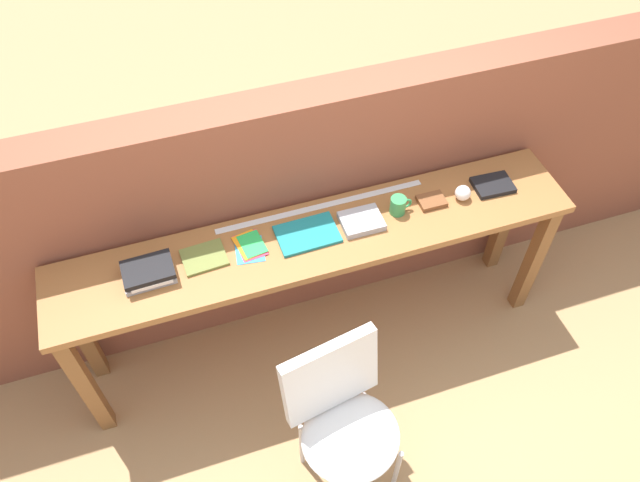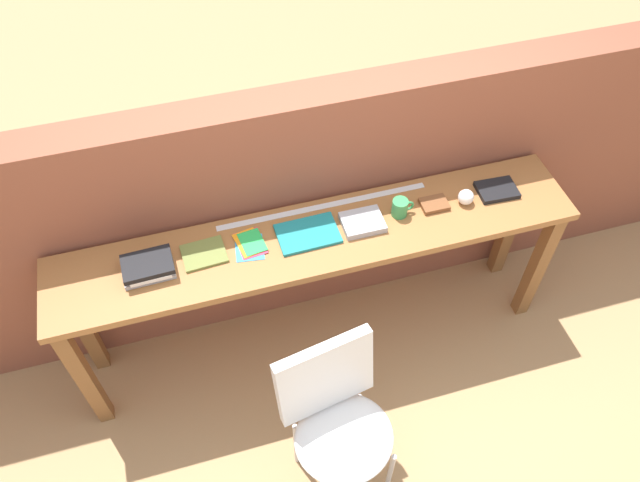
{
  "view_description": "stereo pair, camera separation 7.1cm",
  "coord_description": "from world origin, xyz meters",
  "px_view_note": "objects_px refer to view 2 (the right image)",
  "views": [
    {
      "loc": [
        -0.57,
        -1.47,
        3.09
      ],
      "look_at": [
        0.0,
        0.25,
        0.9
      ],
      "focal_mm": 35.0,
      "sensor_mm": 36.0,
      "label": 1
    },
    {
      "loc": [
        -0.5,
        -1.49,
        3.09
      ],
      "look_at": [
        0.0,
        0.25,
        0.9
      ],
      "focal_mm": 35.0,
      "sensor_mm": 36.0,
      "label": 2
    }
  ],
  "objects_px": {
    "leather_journal_brown": "(434,204)",
    "magazine_cycling": "(204,254)",
    "pamphlet_pile_colourful": "(250,244)",
    "mug": "(400,208)",
    "book_repair_rightmost": "(497,190)",
    "chair_white_moulded": "(337,417)",
    "book_stack_leftmost": "(148,267)",
    "sports_ball_small": "(466,197)",
    "book_open_centre": "(308,234)"
  },
  "relations": [
    {
      "from": "book_stack_leftmost",
      "to": "pamphlet_pile_colourful",
      "type": "relative_size",
      "value": 1.16
    },
    {
      "from": "mug",
      "to": "book_repair_rightmost",
      "type": "xyz_separation_m",
      "value": [
        0.51,
        0.01,
        -0.03
      ]
    },
    {
      "from": "book_open_centre",
      "to": "leather_journal_brown",
      "type": "height_order",
      "value": "leather_journal_brown"
    },
    {
      "from": "leather_journal_brown",
      "to": "book_repair_rightmost",
      "type": "height_order",
      "value": "same"
    },
    {
      "from": "book_repair_rightmost",
      "to": "mug",
      "type": "bearing_deg",
      "value": -176.4
    },
    {
      "from": "chair_white_moulded",
      "to": "leather_journal_brown",
      "type": "bearing_deg",
      "value": 46.5
    },
    {
      "from": "mug",
      "to": "leather_journal_brown",
      "type": "xyz_separation_m",
      "value": [
        0.18,
        0.0,
        -0.03
      ]
    },
    {
      "from": "book_stack_leftmost",
      "to": "magazine_cycling",
      "type": "relative_size",
      "value": 1.17
    },
    {
      "from": "mug",
      "to": "book_repair_rightmost",
      "type": "distance_m",
      "value": 0.51
    },
    {
      "from": "chair_white_moulded",
      "to": "sports_ball_small",
      "type": "xyz_separation_m",
      "value": [
        0.86,
        0.73,
        0.39
      ]
    },
    {
      "from": "book_stack_leftmost",
      "to": "sports_ball_small",
      "type": "relative_size",
      "value": 2.98
    },
    {
      "from": "book_stack_leftmost",
      "to": "magazine_cycling",
      "type": "distance_m",
      "value": 0.25
    },
    {
      "from": "leather_journal_brown",
      "to": "book_stack_leftmost",
      "type": "bearing_deg",
      "value": -178.42
    },
    {
      "from": "chair_white_moulded",
      "to": "book_repair_rightmost",
      "type": "height_order",
      "value": "book_repair_rightmost"
    },
    {
      "from": "book_stack_leftmost",
      "to": "book_open_centre",
      "type": "height_order",
      "value": "book_stack_leftmost"
    },
    {
      "from": "mug",
      "to": "leather_journal_brown",
      "type": "bearing_deg",
      "value": 1.04
    },
    {
      "from": "book_stack_leftmost",
      "to": "sports_ball_small",
      "type": "height_order",
      "value": "sports_ball_small"
    },
    {
      "from": "leather_journal_brown",
      "to": "sports_ball_small",
      "type": "height_order",
      "value": "sports_ball_small"
    },
    {
      "from": "pamphlet_pile_colourful",
      "to": "book_repair_rightmost",
      "type": "distance_m",
      "value": 1.24
    },
    {
      "from": "leather_journal_brown",
      "to": "pamphlet_pile_colourful",
      "type": "bearing_deg",
      "value": -179.89
    },
    {
      "from": "sports_ball_small",
      "to": "book_repair_rightmost",
      "type": "xyz_separation_m",
      "value": [
        0.18,
        0.02,
        -0.03
      ]
    },
    {
      "from": "chair_white_moulded",
      "to": "mug",
      "type": "height_order",
      "value": "mug"
    },
    {
      "from": "chair_white_moulded",
      "to": "pamphlet_pile_colourful",
      "type": "bearing_deg",
      "value": 104.18
    },
    {
      "from": "leather_journal_brown",
      "to": "magazine_cycling",
      "type": "bearing_deg",
      "value": -179.84
    },
    {
      "from": "book_stack_leftmost",
      "to": "pamphlet_pile_colourful",
      "type": "bearing_deg",
      "value": 3.86
    },
    {
      "from": "mug",
      "to": "book_repair_rightmost",
      "type": "relative_size",
      "value": 0.57
    },
    {
      "from": "magazine_cycling",
      "to": "book_repair_rightmost",
      "type": "bearing_deg",
      "value": -3.66
    },
    {
      "from": "mug",
      "to": "book_open_centre",
      "type": "bearing_deg",
      "value": -179.43
    },
    {
      "from": "book_stack_leftmost",
      "to": "book_repair_rightmost",
      "type": "relative_size",
      "value": 1.19
    },
    {
      "from": "chair_white_moulded",
      "to": "book_stack_leftmost",
      "type": "distance_m",
      "value": 1.05
    },
    {
      "from": "book_open_centre",
      "to": "mug",
      "type": "bearing_deg",
      "value": -0.65
    },
    {
      "from": "pamphlet_pile_colourful",
      "to": "book_open_centre",
      "type": "distance_m",
      "value": 0.27
    },
    {
      "from": "book_stack_leftmost",
      "to": "mug",
      "type": "distance_m",
      "value": 1.19
    },
    {
      "from": "book_stack_leftmost",
      "to": "pamphlet_pile_colourful",
      "type": "xyz_separation_m",
      "value": [
        0.46,
        0.03,
        -0.03
      ]
    },
    {
      "from": "pamphlet_pile_colourful",
      "to": "leather_journal_brown",
      "type": "height_order",
      "value": "leather_journal_brown"
    },
    {
      "from": "sports_ball_small",
      "to": "mug",
      "type": "bearing_deg",
      "value": 176.97
    },
    {
      "from": "leather_journal_brown",
      "to": "book_repair_rightmost",
      "type": "distance_m",
      "value": 0.33
    },
    {
      "from": "mug",
      "to": "sports_ball_small",
      "type": "height_order",
      "value": "mug"
    },
    {
      "from": "magazine_cycling",
      "to": "book_open_centre",
      "type": "distance_m",
      "value": 0.48
    },
    {
      "from": "book_stack_leftmost",
      "to": "chair_white_moulded",
      "type": "bearing_deg",
      "value": -48.15
    },
    {
      "from": "chair_white_moulded",
      "to": "mug",
      "type": "relative_size",
      "value": 8.1
    },
    {
      "from": "mug",
      "to": "sports_ball_small",
      "type": "distance_m",
      "value": 0.33
    },
    {
      "from": "chair_white_moulded",
      "to": "mug",
      "type": "distance_m",
      "value": 1.0
    },
    {
      "from": "book_stack_leftmost",
      "to": "leather_journal_brown",
      "type": "bearing_deg",
      "value": 0.98
    },
    {
      "from": "magazine_cycling",
      "to": "pamphlet_pile_colourful",
      "type": "xyz_separation_m",
      "value": [
        0.21,
        -0.0,
        -0.0
      ]
    },
    {
      "from": "sports_ball_small",
      "to": "magazine_cycling",
      "type": "bearing_deg",
      "value": 178.68
    },
    {
      "from": "magazine_cycling",
      "to": "pamphlet_pile_colourful",
      "type": "bearing_deg",
      "value": -3.69
    },
    {
      "from": "leather_journal_brown",
      "to": "sports_ball_small",
      "type": "distance_m",
      "value": 0.16
    },
    {
      "from": "book_repair_rightmost",
      "to": "sports_ball_small",
      "type": "bearing_deg",
      "value": -169.65
    },
    {
      "from": "chair_white_moulded",
      "to": "book_repair_rightmost",
      "type": "bearing_deg",
      "value": 35.78
    }
  ]
}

